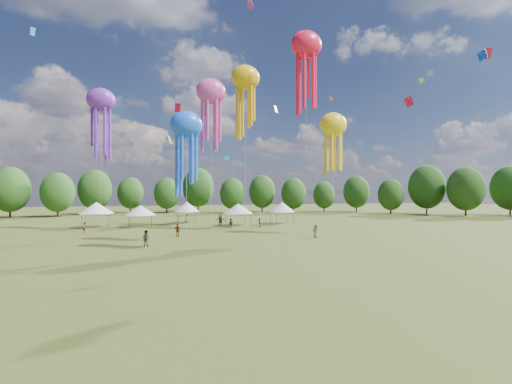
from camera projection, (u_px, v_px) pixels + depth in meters
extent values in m
plane|color=#384416|center=(420.00, 362.00, 12.49)|extent=(300.00, 300.00, 0.00)
imported|color=gray|center=(146.00, 238.00, 38.82)|extent=(1.09, 1.00, 1.81)
imported|color=gray|center=(187.00, 218.00, 69.02)|extent=(0.55, 0.83, 1.69)
imported|color=gray|center=(259.00, 223.00, 59.75)|extent=(0.66, 0.81, 1.57)
imported|color=gray|center=(231.00, 224.00, 58.35)|extent=(1.01, 0.58, 1.55)
imported|color=gray|center=(177.00, 230.00, 47.54)|extent=(1.04, 0.54, 1.69)
imported|color=gray|center=(220.00, 220.00, 63.43)|extent=(1.87, 1.16, 1.93)
imported|color=gray|center=(84.00, 228.00, 51.96)|extent=(0.38, 0.56, 1.53)
imported|color=gray|center=(316.00, 231.00, 46.55)|extent=(0.94, 0.95, 1.66)
cylinder|color=#47474C|center=(81.00, 222.00, 57.40)|extent=(0.08, 0.08, 2.26)
cylinder|color=#47474C|center=(86.00, 220.00, 61.14)|extent=(0.08, 0.08, 2.26)
cylinder|color=#47474C|center=(107.00, 221.00, 58.51)|extent=(0.08, 0.08, 2.26)
cylinder|color=#47474C|center=(110.00, 220.00, 62.25)|extent=(0.08, 0.08, 2.26)
cube|color=silver|center=(96.00, 214.00, 59.83)|extent=(4.30, 4.30, 0.10)
cone|color=silver|center=(96.00, 208.00, 59.83)|extent=(5.59, 5.59, 1.94)
cylinder|color=#47474C|center=(129.00, 222.00, 58.77)|extent=(0.08, 0.08, 1.93)
cylinder|color=#47474C|center=(130.00, 221.00, 62.19)|extent=(0.08, 0.08, 1.93)
cylinder|color=#47474C|center=(151.00, 222.00, 59.79)|extent=(0.08, 0.08, 1.93)
cylinder|color=#47474C|center=(151.00, 220.00, 63.21)|extent=(0.08, 0.08, 1.93)
cube|color=silver|center=(141.00, 215.00, 60.99)|extent=(3.97, 3.97, 0.10)
cone|color=silver|center=(141.00, 210.00, 60.99)|extent=(5.16, 5.16, 1.66)
cylinder|color=#47474C|center=(179.00, 218.00, 66.29)|extent=(0.08, 0.08, 2.14)
cylinder|color=#47474C|center=(178.00, 217.00, 69.40)|extent=(0.08, 0.08, 2.14)
cylinder|color=#47474C|center=(196.00, 218.00, 67.21)|extent=(0.08, 0.08, 2.14)
cylinder|color=#47474C|center=(194.00, 217.00, 70.32)|extent=(0.08, 0.08, 2.14)
cube|color=silver|center=(187.00, 212.00, 68.30)|extent=(3.64, 3.64, 0.10)
cone|color=silver|center=(187.00, 207.00, 68.30)|extent=(4.74, 4.74, 1.83)
cylinder|color=#47474C|center=(230.00, 221.00, 60.82)|extent=(0.08, 0.08, 2.07)
cylinder|color=#47474C|center=(226.00, 219.00, 64.33)|extent=(0.08, 0.08, 2.07)
cylinder|color=#47474C|center=(251.00, 220.00, 61.86)|extent=(0.08, 0.08, 2.07)
cylinder|color=#47474C|center=(245.00, 219.00, 65.38)|extent=(0.08, 0.08, 2.07)
cube|color=silver|center=(238.00, 214.00, 63.10)|extent=(4.07, 4.07, 0.10)
cone|color=silver|center=(238.00, 208.00, 63.10)|extent=(5.29, 5.29, 1.78)
cylinder|color=#47474C|center=(276.00, 219.00, 64.84)|extent=(0.08, 0.08, 2.14)
cylinder|color=#47474C|center=(270.00, 218.00, 68.10)|extent=(0.08, 0.08, 2.14)
cylinder|color=#47474C|center=(294.00, 218.00, 65.81)|extent=(0.08, 0.08, 2.14)
cylinder|color=#47474C|center=(287.00, 217.00, 69.07)|extent=(0.08, 0.08, 2.14)
cube|color=silver|center=(282.00, 212.00, 66.96)|extent=(3.81, 3.81, 0.10)
cone|color=silver|center=(282.00, 207.00, 66.96)|extent=(4.95, 4.95, 1.84)
ellipsoid|color=#E1429E|center=(211.00, 91.00, 40.81)|extent=(3.45, 2.41, 2.93)
cylinder|color=beige|center=(211.00, 168.00, 40.81)|extent=(0.03, 0.03, 17.60)
ellipsoid|color=#F2AC0F|center=(246.00, 77.00, 59.47)|extent=(4.88, 3.42, 4.15)
cylinder|color=beige|center=(246.00, 153.00, 59.47)|extent=(0.03, 0.03, 25.23)
ellipsoid|color=yellow|center=(333.00, 125.00, 49.38)|extent=(3.97, 2.78, 3.37)
cylinder|color=beige|center=(333.00, 180.00, 49.38)|extent=(0.03, 0.03, 15.40)
ellipsoid|color=purple|center=(101.00, 100.00, 54.50)|extent=(4.21, 2.95, 3.58)
cylinder|color=beige|center=(101.00, 165.00, 54.50)|extent=(0.03, 0.03, 20.20)
ellipsoid|color=#1C5AFE|center=(187.00, 125.00, 36.31)|extent=(3.29, 2.30, 2.80)
cylinder|color=beige|center=(187.00, 188.00, 36.32)|extent=(0.03, 0.03, 12.90)
ellipsoid|color=#FC163B|center=(306.00, 45.00, 51.99)|extent=(4.72, 3.31, 4.02)
cylinder|color=beige|center=(306.00, 139.00, 51.99)|extent=(0.03, 0.03, 27.65)
cube|color=#FC163B|center=(178.00, 108.00, 78.33)|extent=(1.36, 1.29, 2.18)
cube|color=#F2AC0F|center=(331.00, 99.00, 75.76)|extent=(0.60, 0.96, 0.96)
cube|color=#53D022|center=(170.00, 139.00, 50.46)|extent=(0.81, 1.24, 1.39)
cube|color=#1C5AFE|center=(482.00, 55.00, 46.54)|extent=(0.45, 1.46, 1.63)
cube|color=#FC163B|center=(488.00, 54.00, 49.96)|extent=(1.35, 0.76, 1.50)
cube|color=#1C5AFE|center=(120.00, 113.00, 64.45)|extent=(0.26, 1.92, 2.34)
cube|color=#1886D1|center=(33.00, 31.00, 44.25)|extent=(0.59, 0.96, 1.05)
cube|color=#E1429E|center=(250.00, 4.00, 63.31)|extent=(0.87, 1.73, 2.05)
cube|color=#FC163B|center=(409.00, 102.00, 67.79)|extent=(1.59, 1.15, 2.17)
cube|color=yellow|center=(276.00, 109.00, 87.73)|extent=(1.26, 1.38, 1.79)
cube|color=#53D022|center=(421.00, 80.00, 52.69)|extent=(0.67, 0.73, 1.01)
cube|color=#1886D1|center=(227.00, 158.00, 66.66)|extent=(1.17, 0.56, 1.21)
cylinder|color=#38281C|center=(10.00, 210.00, 82.86)|extent=(0.44, 0.44, 3.41)
ellipsoid|color=#244818|center=(10.00, 189.00, 82.86)|extent=(8.53, 8.53, 10.66)
cylinder|color=#38281C|center=(58.00, 210.00, 85.28)|extent=(0.44, 0.44, 3.07)
ellipsoid|color=#244818|center=(58.00, 192.00, 85.28)|extent=(7.66, 7.66, 9.58)
cylinder|color=#38281C|center=(95.00, 208.00, 95.27)|extent=(0.44, 0.44, 3.43)
ellipsoid|color=#244818|center=(95.00, 190.00, 95.27)|extent=(8.58, 8.58, 10.73)
cylinder|color=#38281C|center=(131.00, 207.00, 103.15)|extent=(0.44, 0.44, 2.95)
ellipsoid|color=#244818|center=(131.00, 193.00, 103.15)|extent=(7.37, 7.37, 9.21)
cylinder|color=#38281C|center=(167.00, 208.00, 102.28)|extent=(0.44, 0.44, 2.89)
ellipsoid|color=#244818|center=(167.00, 193.00, 102.28)|extent=(7.23, 7.23, 9.04)
cylinder|color=#38281C|center=(198.00, 205.00, 109.26)|extent=(0.44, 0.44, 3.84)
ellipsoid|color=#244818|center=(198.00, 187.00, 109.26)|extent=(9.60, 9.60, 11.99)
cylinder|color=#38281C|center=(232.00, 208.00, 101.02)|extent=(0.44, 0.44, 2.84)
ellipsoid|color=#244818|center=(232.00, 194.00, 101.02)|extent=(7.11, 7.11, 8.89)
cylinder|color=#38281C|center=(262.00, 207.00, 106.28)|extent=(0.44, 0.44, 3.16)
ellipsoid|color=#244818|center=(262.00, 192.00, 106.28)|extent=(7.91, 7.91, 9.88)
cylinder|color=#38281C|center=(294.00, 208.00, 102.98)|extent=(0.44, 0.44, 2.88)
ellipsoid|color=#244818|center=(294.00, 193.00, 102.98)|extent=(7.21, 7.21, 9.01)
cylinder|color=#38281C|center=(324.00, 207.00, 107.94)|extent=(0.44, 0.44, 2.63)
ellipsoid|color=#244818|center=(324.00, 195.00, 107.94)|extent=(6.57, 6.57, 8.22)
cylinder|color=#38281C|center=(356.00, 207.00, 107.13)|extent=(0.44, 0.44, 3.13)
ellipsoid|color=#244818|center=(356.00, 192.00, 107.13)|extent=(7.81, 7.81, 9.77)
cylinder|color=#38281C|center=(391.00, 209.00, 96.60)|extent=(0.44, 0.44, 2.72)
ellipsoid|color=#244818|center=(391.00, 195.00, 96.60)|extent=(6.80, 6.80, 8.50)
cylinder|color=#38281C|center=(427.00, 207.00, 96.48)|extent=(0.44, 0.44, 3.81)
ellipsoid|color=#244818|center=(427.00, 187.00, 96.48)|extent=(9.52, 9.52, 11.90)
cylinder|color=#38281C|center=(466.00, 209.00, 88.76)|extent=(0.44, 0.44, 3.51)
ellipsoid|color=#244818|center=(466.00, 189.00, 88.76)|extent=(8.78, 8.78, 10.97)
cylinder|color=#38281C|center=(510.00, 208.00, 90.94)|extent=(0.44, 0.44, 3.64)
ellipsoid|color=#244818|center=(510.00, 188.00, 90.94)|extent=(9.10, 9.10, 11.37)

